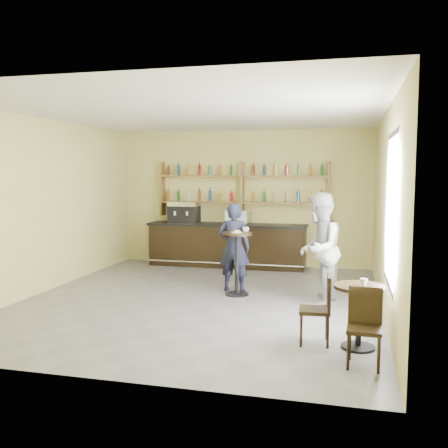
% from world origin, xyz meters
% --- Properties ---
extents(floor, '(7.00, 7.00, 0.00)m').
position_xyz_m(floor, '(0.00, 0.00, 0.00)').
color(floor, slate).
rests_on(floor, ground).
extents(ceiling, '(7.00, 7.00, 0.00)m').
position_xyz_m(ceiling, '(0.00, 0.00, 3.20)').
color(ceiling, white).
rests_on(ceiling, wall_back).
extents(wall_back, '(7.00, 0.00, 7.00)m').
position_xyz_m(wall_back, '(0.00, 3.50, 1.60)').
color(wall_back, '#CCC474').
rests_on(wall_back, floor).
extents(wall_front, '(7.00, 0.00, 7.00)m').
position_xyz_m(wall_front, '(0.00, -3.50, 1.60)').
color(wall_front, '#CCC474').
rests_on(wall_front, floor).
extents(wall_left, '(0.00, 7.00, 7.00)m').
position_xyz_m(wall_left, '(-3.00, 0.00, 1.60)').
color(wall_left, '#CCC474').
rests_on(wall_left, floor).
extents(wall_right, '(0.00, 7.00, 7.00)m').
position_xyz_m(wall_right, '(3.00, 0.00, 1.60)').
color(wall_right, '#CCC474').
rests_on(wall_right, floor).
extents(window_pane, '(0.00, 2.00, 2.00)m').
position_xyz_m(window_pane, '(2.99, -1.20, 1.70)').
color(window_pane, white).
rests_on(window_pane, wall_right).
extents(window_frame, '(0.04, 1.70, 2.10)m').
position_xyz_m(window_frame, '(2.99, -1.20, 1.70)').
color(window_frame, black).
rests_on(window_frame, wall_right).
extents(shelf_unit, '(4.00, 0.26, 1.40)m').
position_xyz_m(shelf_unit, '(0.00, 3.37, 1.81)').
color(shelf_unit, brown).
rests_on(shelf_unit, wall_back).
extents(liquor_bottles, '(3.68, 0.10, 1.00)m').
position_xyz_m(liquor_bottles, '(0.00, 3.37, 1.98)').
color(liquor_bottles, '#8C5919').
rests_on(liquor_bottles, shelf_unit).
extents(bar_counter, '(3.74, 0.73, 1.01)m').
position_xyz_m(bar_counter, '(-0.32, 3.15, 0.51)').
color(bar_counter, black).
rests_on(bar_counter, floor).
extents(espresso_machine, '(0.70, 0.45, 0.50)m').
position_xyz_m(espresso_machine, '(-1.37, 3.15, 1.26)').
color(espresso_machine, black).
rests_on(espresso_machine, bar_counter).
extents(pastry_case, '(0.57, 0.48, 0.32)m').
position_xyz_m(pastry_case, '(-0.06, 3.15, 1.17)').
color(pastry_case, silver).
rests_on(pastry_case, bar_counter).
extents(pedestal_table, '(0.62, 0.62, 1.14)m').
position_xyz_m(pedestal_table, '(0.52, 0.48, 0.57)').
color(pedestal_table, black).
rests_on(pedestal_table, floor).
extents(napkin, '(0.24, 0.24, 0.00)m').
position_xyz_m(napkin, '(0.52, 0.48, 1.14)').
color(napkin, white).
rests_on(napkin, pedestal_table).
extents(donut, '(0.11, 0.11, 0.04)m').
position_xyz_m(donut, '(0.53, 0.47, 1.16)').
color(donut, gold).
rests_on(donut, napkin).
extents(cup_pedestal, '(0.13, 0.13, 0.09)m').
position_xyz_m(cup_pedestal, '(0.66, 0.58, 1.18)').
color(cup_pedestal, white).
rests_on(cup_pedestal, pedestal_table).
extents(man_main, '(0.60, 0.40, 1.65)m').
position_xyz_m(man_main, '(0.40, 0.77, 0.83)').
color(man_main, black).
rests_on(man_main, floor).
extents(cafe_table, '(0.82, 0.82, 0.81)m').
position_xyz_m(cafe_table, '(2.60, -1.84, 0.40)').
color(cafe_table, black).
rests_on(cafe_table, floor).
extents(cup_cafe, '(0.10, 0.10, 0.09)m').
position_xyz_m(cup_cafe, '(2.65, -1.84, 0.85)').
color(cup_cafe, white).
rests_on(cup_cafe, cafe_table).
extents(chair_west, '(0.42, 0.42, 0.90)m').
position_xyz_m(chair_west, '(2.05, -1.79, 0.45)').
color(chair_west, black).
rests_on(chair_west, floor).
extents(chair_south, '(0.40, 0.40, 0.89)m').
position_xyz_m(chair_south, '(2.65, -2.44, 0.44)').
color(chair_south, black).
rests_on(chair_south, floor).
extents(patron_second, '(0.84, 1.01, 1.88)m').
position_xyz_m(patron_second, '(1.99, 0.18, 0.94)').
color(patron_second, '#96969B').
rests_on(patron_second, floor).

